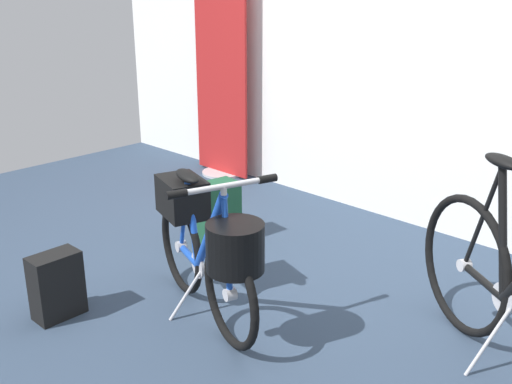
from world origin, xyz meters
TOP-DOWN VIEW (x-y plane):
  - ground_plane at (0.00, 0.00)m, footprint 6.04×6.04m
  - floor_banner_stand at (-1.61, 1.51)m, footprint 0.60×0.36m
  - folding_bike_foreground at (0.12, -0.19)m, footprint 1.09×0.55m
  - backpack_on_floor at (-0.46, -0.70)m, footprint 0.17×0.25m
  - handbag_on_floor at (-0.59, 0.51)m, footprint 0.23×0.31m

SIDE VIEW (x-z plane):
  - ground_plane at x=0.00m, z-range 0.00..0.00m
  - backpack_on_floor at x=-0.46m, z-range 0.00..0.34m
  - handbag_on_floor at x=-0.59m, z-range 0.00..0.39m
  - folding_bike_foreground at x=0.12m, z-range 0.02..0.82m
  - floor_banner_stand at x=-1.61m, z-range -0.09..1.67m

